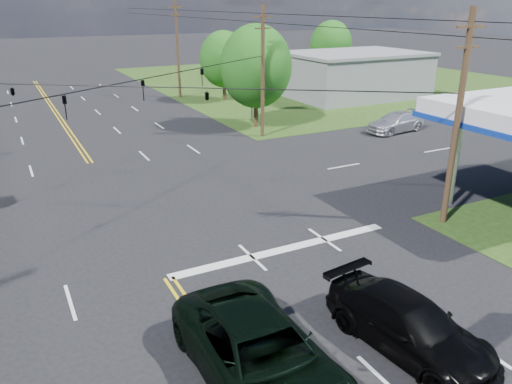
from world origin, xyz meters
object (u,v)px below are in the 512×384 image
tree_far_r (331,45)px  suv_black (409,325)px  tree_right_b (224,59)px  pole_right_far (178,48)px  pole_se (458,119)px  pole_ne (263,71)px  tree_right_a (256,67)px  retail_ne (353,76)px  pickup_dkgreen (261,355)px

tree_far_r → suv_black: tree_far_r is taller
tree_right_b → pole_right_far: bearing=131.2°
pole_se → suv_black: size_ratio=1.72×
pole_se → tree_right_b: bearing=83.9°
pole_ne → pole_right_far: size_ratio=0.95×
tree_far_r → tree_right_a: bearing=-138.0°
pole_se → tree_right_a: bearing=87.3°
retail_ne → tree_far_r: 11.02m
suv_black → pickup_dkgreen: bearing=164.2°
pole_right_far → tree_far_r: (21.00, 2.00, -0.62)m
pole_se → pole_right_far: 37.00m
pole_se → tree_far_r: (21.00, 39.00, -0.37)m
pole_ne → tree_right_a: (1.00, 3.00, -0.05)m
tree_far_r → suv_black: (-28.95, -45.09, -3.74)m
retail_ne → tree_right_b: (-13.50, 4.00, 2.02)m
retail_ne → pickup_dkgreen: bearing=-130.6°
pole_se → tree_far_r: 44.30m
pole_right_far → pole_ne: bearing=-90.0°
tree_far_r → pole_right_far: bearing=-174.6°
retail_ne → tree_right_b: size_ratio=1.98×
pole_right_far → tree_right_b: size_ratio=1.41×
pole_se → tree_far_r: size_ratio=1.25×
pole_se → pole_right_far: size_ratio=0.95×
tree_right_a → suv_black: 28.82m
pickup_dkgreen → tree_far_r: bearing=53.3°
retail_ne → pole_se: 33.72m
retail_ne → suv_black: bearing=-125.4°
pole_right_far → pickup_dkgreen: (-12.50, -42.42, -4.25)m
pole_right_far → tree_far_r: size_ratio=1.31×
retail_ne → pickup_dkgreen: 45.35m
pole_right_far → tree_right_a: (1.00, -16.00, -0.30)m
pole_ne → pole_right_far: (0.00, 19.00, 0.25)m
pole_ne → tree_right_b: (3.50, 15.00, -0.70)m
retail_ne → tree_right_a: size_ratio=1.71×
retail_ne → tree_far_r: bearing=68.2°
pole_ne → retail_ne: bearing=32.9°
suv_black → tree_right_a: bearing=64.3°
tree_right_b → suv_black: tree_right_b is taller
tree_right_a → pole_se: bearing=-92.7°
pole_ne → tree_far_r: pole_ne is taller
pole_right_far → suv_black: bearing=-100.5°
pole_ne → tree_right_b: bearing=76.9°
pickup_dkgreen → suv_black: (4.55, -0.67, -0.12)m
pole_se → pole_right_far: (0.00, 37.00, 0.25)m
tree_right_a → pickup_dkgreen: size_ratio=1.23×
suv_black → pole_se: bearing=30.1°
pole_se → tree_right_b: pole_se is taller
pickup_dkgreen → retail_ne: bearing=49.7°
tree_far_r → pickup_dkgreen: bearing=-127.0°
pole_right_far → tree_right_a: size_ratio=1.22×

